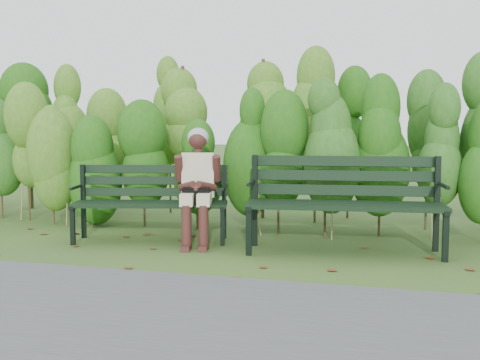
# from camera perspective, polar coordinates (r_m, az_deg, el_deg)

# --- Properties ---
(ground) EXTENTS (80.00, 80.00, 0.00)m
(ground) POSITION_cam_1_polar(r_m,az_deg,el_deg) (5.93, -0.90, -7.53)
(ground) COLOR #355125
(footpath) EXTENTS (60.00, 2.50, 0.01)m
(footpath) POSITION_cam_1_polar(r_m,az_deg,el_deg) (3.94, -10.08, -14.17)
(footpath) COLOR #474749
(footpath) RESTS_ON ground
(hedge_band) EXTENTS (11.04, 1.67, 2.42)m
(hedge_band) POSITION_cam_1_polar(r_m,az_deg,el_deg) (7.59, 3.01, 4.82)
(hedge_band) COLOR #47381E
(hedge_band) RESTS_ON ground
(leaf_litter) EXTENTS (5.71, 2.21, 0.01)m
(leaf_litter) POSITION_cam_1_polar(r_m,az_deg,el_deg) (6.01, -2.51, -7.33)
(leaf_litter) COLOR brown
(leaf_litter) RESTS_ON ground
(bench_left) EXTENTS (1.86, 0.99, 0.89)m
(bench_left) POSITION_cam_1_polar(r_m,az_deg,el_deg) (6.67, -8.96, -1.63)
(bench_left) COLOR black
(bench_left) RESTS_ON ground
(bench_right) EXTENTS (2.11, 0.90, 1.02)m
(bench_right) POSITION_cam_1_polar(r_m,az_deg,el_deg) (6.08, 10.53, -1.55)
(bench_right) COLOR black
(bench_right) RESTS_ON ground
(seated_woman) EXTENTS (0.56, 0.82, 1.32)m
(seated_woman) POSITION_cam_1_polar(r_m,az_deg,el_deg) (6.39, -4.36, 0.11)
(seated_woman) COLOR beige
(seated_woman) RESTS_ON ground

